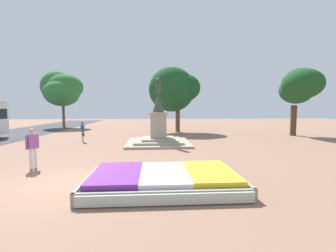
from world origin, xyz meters
name	(u,v)px	position (x,y,z in m)	size (l,w,h in m)	color
ground_plane	(63,184)	(0.00, 0.00, 0.00)	(92.58, 92.58, 0.00)	#8C6651
flower_planter	(164,179)	(3.46, -0.45, 0.24)	(5.07, 3.15, 0.52)	#38281C
statue_monument	(158,132)	(3.49, 8.52, 0.86)	(4.49, 4.49, 4.76)	#A09581
pedestrian_with_handbag	(83,131)	(-2.31, 9.81, 0.87)	(0.43, 0.68, 1.57)	beige
pedestrian_near_planter	(32,145)	(-2.06, 2.14, 1.02)	(0.39, 0.49, 1.76)	beige
park_tree_far_left	(175,89)	(5.51, 16.36, 4.63)	(5.54, 4.32, 6.94)	brown
park_tree_behind_statue	(300,86)	(16.58, 12.20, 4.64)	(3.56, 3.90, 6.27)	#4C3823
park_tree_far_right	(62,89)	(-9.05, 23.29, 5.13)	(5.69, 5.38, 7.56)	brown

